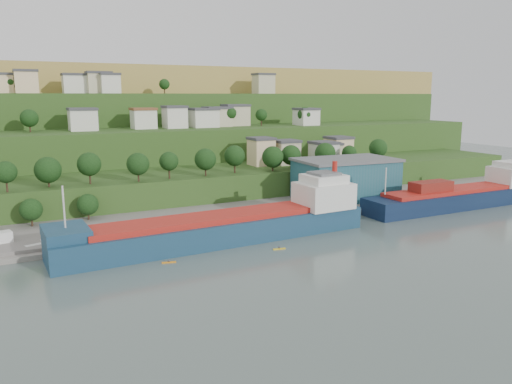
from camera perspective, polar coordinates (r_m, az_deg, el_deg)
ground at (r=115.72m, az=1.39°, el=-6.25°), size 500.00×500.00×0.00m
quay at (r=148.70m, az=3.17°, el=-2.36°), size 220.00×26.00×4.00m
pebble_beach at (r=124.50m, az=-27.03°, el=-6.23°), size 40.00×18.00×2.40m
hillside at (r=273.48m, az=-15.39°, el=3.42°), size 360.00×210.70×96.00m
cargo_ship_near at (r=119.43m, az=-3.15°, el=-4.15°), size 76.97×15.52×19.66m
cargo_ship_far at (r=168.78m, az=22.49°, el=-0.59°), size 66.01×11.01×17.93m
warehouse at (r=160.22m, az=10.19°, el=1.53°), size 31.93×20.56×12.80m
dinghy at (r=120.78m, az=-23.96°, el=-5.69°), size 4.28×2.62×0.80m
kayak_orange at (r=106.38m, az=-9.92°, el=-7.86°), size 3.00×1.20×0.74m
kayak_yellow at (r=113.72m, az=2.68°, el=-6.46°), size 2.96×1.01×0.73m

